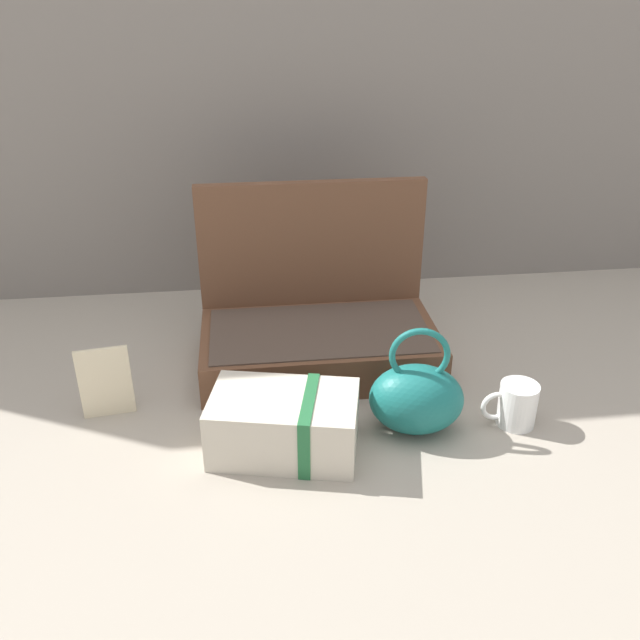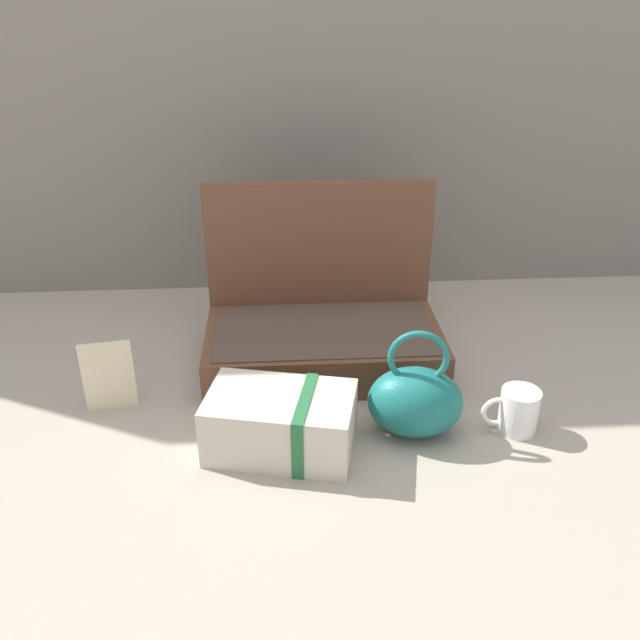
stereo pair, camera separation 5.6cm
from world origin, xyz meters
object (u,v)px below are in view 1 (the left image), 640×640
open_suitcase (317,324)px  cream_toiletry_bag (286,424)px  teal_pouch_handbag (416,397)px  coffee_mug (516,405)px  info_card_left (105,382)px

open_suitcase → cream_toiletry_bag: 0.31m
teal_pouch_handbag → coffee_mug: teal_pouch_handbag is taller
cream_toiletry_bag → teal_pouch_handbag: bearing=7.7°
teal_pouch_handbag → cream_toiletry_bag: bearing=-172.3°
open_suitcase → coffee_mug: 0.43m
cream_toiletry_bag → info_card_left: (-0.32, 0.14, 0.02)m
teal_pouch_handbag → info_card_left: bearing=168.6°
teal_pouch_handbag → coffee_mug: bearing=-1.9°
teal_pouch_handbag → info_card_left: size_ratio=1.46×
info_card_left → cream_toiletry_bag: bearing=-32.1°
open_suitcase → info_card_left: (-0.40, -0.16, -0.01)m
open_suitcase → cream_toiletry_bag: (-0.09, -0.30, -0.03)m
coffee_mug → info_card_left: 0.74m
coffee_mug → info_card_left: bearing=171.0°
open_suitcase → teal_pouch_handbag: 0.31m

